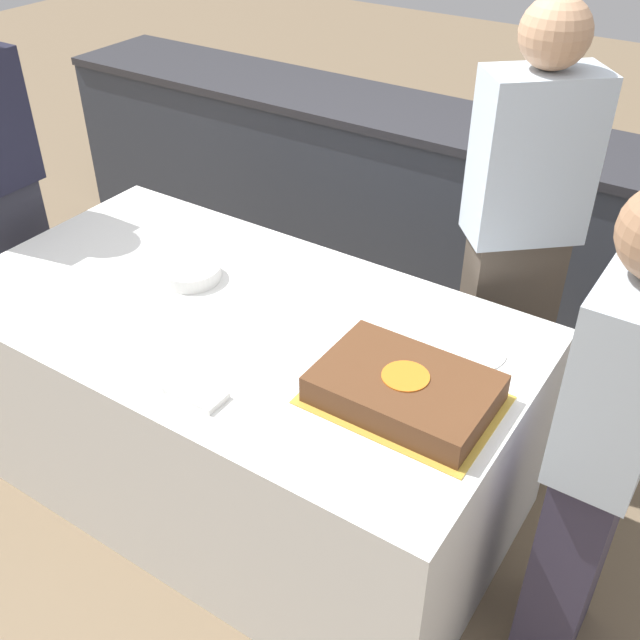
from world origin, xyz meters
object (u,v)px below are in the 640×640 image
(person_cutting_cake, at_px, (518,245))
(person_seated_right, at_px, (602,455))
(cake, at_px, (404,389))
(plate_stack, at_px, (191,272))

(person_cutting_cake, distance_m, person_seated_right, 0.90)
(cake, relative_size, person_seated_right, 0.34)
(plate_stack, distance_m, person_cutting_cake, 1.12)
(cake, relative_size, person_cutting_cake, 0.30)
(cake, distance_m, person_seated_right, 0.52)
(plate_stack, relative_size, person_cutting_cake, 0.12)
(cake, bearing_deg, plate_stack, 170.25)
(cake, height_order, person_seated_right, person_seated_right)
(person_seated_right, bearing_deg, plate_stack, -93.24)
(cake, height_order, plate_stack, cake)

